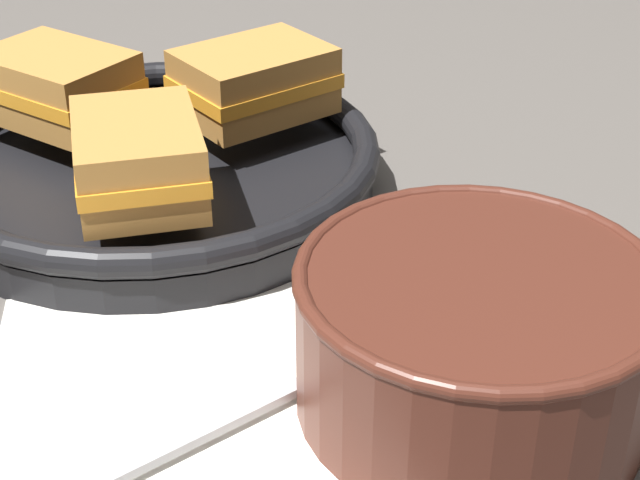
{
  "coord_description": "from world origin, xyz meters",
  "views": [
    {
      "loc": [
        -0.06,
        -0.41,
        0.32
      ],
      "look_at": [
        0.0,
        0.04,
        0.04
      ],
      "focal_mm": 55.0,
      "sensor_mm": 36.0,
      "label": 1
    }
  ],
  "objects_px": {
    "soup_bowl": "(476,331)",
    "sandwich_near_left": "(138,158)",
    "sandwich_far_left": "(57,86)",
    "spoon": "(323,374)",
    "skillet": "(154,166)",
    "sandwich_near_right": "(254,82)"
  },
  "relations": [
    {
      "from": "skillet",
      "to": "sandwich_near_left",
      "type": "distance_m",
      "value": 0.09
    },
    {
      "from": "spoon",
      "to": "sandwich_near_left",
      "type": "bearing_deg",
      "value": 92.4
    },
    {
      "from": "sandwich_far_left",
      "to": "spoon",
      "type": "bearing_deg",
      "value": -60.76
    },
    {
      "from": "skillet",
      "to": "sandwich_far_left",
      "type": "bearing_deg",
      "value": 145.44
    },
    {
      "from": "sandwich_near_right",
      "to": "skillet",
      "type": "bearing_deg",
      "value": -156.15
    },
    {
      "from": "skillet",
      "to": "spoon",
      "type": "bearing_deg",
      "value": -68.87
    },
    {
      "from": "sandwich_near_left",
      "to": "sandwich_far_left",
      "type": "height_order",
      "value": "same"
    },
    {
      "from": "soup_bowl",
      "to": "sandwich_near_left",
      "type": "height_order",
      "value": "sandwich_near_left"
    },
    {
      "from": "soup_bowl",
      "to": "sandwich_far_left",
      "type": "height_order",
      "value": "sandwich_far_left"
    },
    {
      "from": "skillet",
      "to": "soup_bowl",
      "type": "bearing_deg",
      "value": -57.45
    },
    {
      "from": "spoon",
      "to": "sandwich_near_right",
      "type": "distance_m",
      "value": 0.26
    },
    {
      "from": "skillet",
      "to": "sandwich_near_left",
      "type": "xyz_separation_m",
      "value": [
        -0.0,
        -0.08,
        0.04
      ]
    },
    {
      "from": "sandwich_far_left",
      "to": "sandwich_near_right",
      "type": "bearing_deg",
      "value": -4.71
    },
    {
      "from": "spoon",
      "to": "skillet",
      "type": "bearing_deg",
      "value": 81.11
    },
    {
      "from": "soup_bowl",
      "to": "sandwich_far_left",
      "type": "relative_size",
      "value": 1.4
    },
    {
      "from": "soup_bowl",
      "to": "sandwich_near_left",
      "type": "bearing_deg",
      "value": 134.26
    },
    {
      "from": "spoon",
      "to": "sandwich_near_left",
      "type": "xyz_separation_m",
      "value": [
        -0.09,
        0.14,
        0.06
      ]
    },
    {
      "from": "sandwich_near_left",
      "to": "sandwich_near_right",
      "type": "relative_size",
      "value": 0.87
    },
    {
      "from": "soup_bowl",
      "to": "spoon",
      "type": "distance_m",
      "value": 0.08
    },
    {
      "from": "spoon",
      "to": "sandwich_far_left",
      "type": "relative_size",
      "value": 1.32
    },
    {
      "from": "sandwich_near_left",
      "to": "spoon",
      "type": "bearing_deg",
      "value": -57.58
    },
    {
      "from": "sandwich_near_right",
      "to": "sandwich_near_left",
      "type": "bearing_deg",
      "value": -124.71
    }
  ]
}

